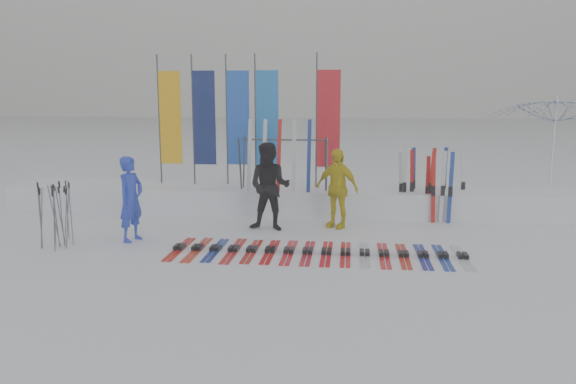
# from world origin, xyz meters

# --- Properties ---
(ground) EXTENTS (120.00, 120.00, 0.00)m
(ground) POSITION_xyz_m (0.00, 0.00, 0.00)
(ground) COLOR white
(ground) RESTS_ON ground
(snow_bank) EXTENTS (14.00, 1.60, 0.60)m
(snow_bank) POSITION_xyz_m (0.00, 4.60, 0.30)
(snow_bank) COLOR white
(snow_bank) RESTS_ON ground
(person_blue) EXTENTS (0.56, 0.70, 1.66)m
(person_blue) POSITION_xyz_m (-2.84, 1.44, 0.83)
(person_blue) COLOR #2139C5
(person_blue) RESTS_ON ground
(person_black) EXTENTS (0.96, 0.79, 1.85)m
(person_black) POSITION_xyz_m (-0.30, 2.63, 0.92)
(person_black) COLOR black
(person_black) RESTS_ON ground
(person_yellow) EXTENTS (1.08, 0.83, 1.70)m
(person_yellow) POSITION_xyz_m (1.09, 3.03, 0.85)
(person_yellow) COLOR yellow
(person_yellow) RESTS_ON ground
(tent_canopy) EXTENTS (3.09, 3.15, 2.83)m
(tent_canopy) POSITION_xyz_m (6.25, 5.30, 1.41)
(tent_canopy) COLOR white
(tent_canopy) RESTS_ON ground
(ski_row) EXTENTS (5.27, 1.68, 0.07)m
(ski_row) POSITION_xyz_m (0.80, 0.93, 0.04)
(ski_row) COLOR #B50E0E
(ski_row) RESTS_ON ground
(pole_cluster) EXTENTS (0.67, 0.93, 1.24)m
(pole_cluster) POSITION_xyz_m (-4.09, 0.90, 0.59)
(pole_cluster) COLOR #595B60
(pole_cluster) RESTS_ON ground
(feather_flags) EXTENTS (4.54, 0.26, 3.20)m
(feather_flags) POSITION_xyz_m (-1.36, 4.80, 2.24)
(feather_flags) COLOR #383A3F
(feather_flags) RESTS_ON ground
(ski_rack) EXTENTS (2.04, 0.80, 1.23)m
(ski_rack) POSITION_xyz_m (-0.19, 4.20, 1.38)
(ski_rack) COLOR #383A3F
(ski_rack) RESTS_ON ground
(upright_skis) EXTENTS (1.58, 1.06, 1.68)m
(upright_skis) POSITION_xyz_m (3.20, 4.17, 0.79)
(upright_skis) COLOR navy
(upright_skis) RESTS_ON ground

